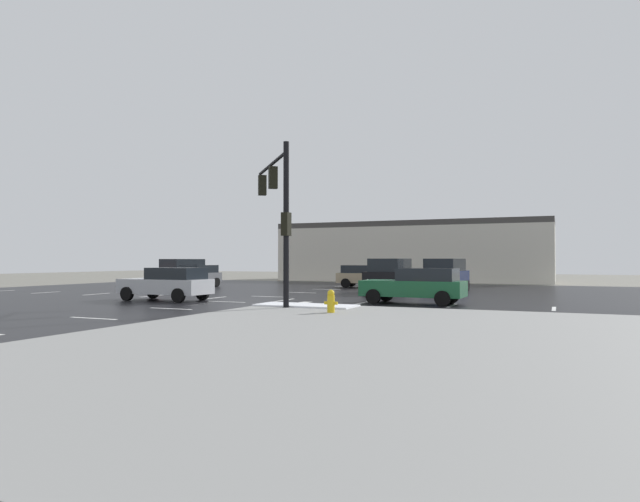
% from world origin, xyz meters
% --- Properties ---
extents(ground_plane, '(120.00, 120.00, 0.00)m').
position_xyz_m(ground_plane, '(0.00, 0.00, 0.00)').
color(ground_plane, slate).
extents(road_asphalt, '(44.00, 44.00, 0.02)m').
position_xyz_m(road_asphalt, '(0.00, 0.00, 0.01)').
color(road_asphalt, black).
rests_on(road_asphalt, ground_plane).
extents(sidewalk_corner, '(18.00, 18.00, 0.14)m').
position_xyz_m(sidewalk_corner, '(12.00, -12.00, 0.07)').
color(sidewalk_corner, gray).
rests_on(sidewalk_corner, ground_plane).
extents(snow_strip_curbside, '(4.00, 1.60, 0.06)m').
position_xyz_m(snow_strip_curbside, '(5.00, -4.00, 0.17)').
color(snow_strip_curbside, white).
rests_on(snow_strip_curbside, sidewalk_corner).
extents(lane_markings, '(36.15, 36.15, 0.01)m').
position_xyz_m(lane_markings, '(1.20, -1.38, 0.02)').
color(lane_markings, silver).
rests_on(lane_markings, road_asphalt).
extents(traffic_signal_mast, '(3.80, 4.56, 6.39)m').
position_xyz_m(traffic_signal_mast, '(3.58, -3.70, 4.40)').
color(traffic_signal_mast, black).
rests_on(traffic_signal_mast, sidewalk_corner).
extents(fire_hydrant, '(0.48, 0.26, 0.79)m').
position_xyz_m(fire_hydrant, '(6.94, -6.13, 0.54)').
color(fire_hydrant, gold).
rests_on(fire_hydrant, sidewalk_corner).
extents(strip_building_background, '(24.91, 8.00, 5.52)m').
position_xyz_m(strip_building_background, '(1.42, 28.10, 2.76)').
color(strip_building_background, beige).
rests_on(strip_building_background, ground_plane).
extents(suv_black, '(2.22, 4.86, 2.03)m').
position_xyz_m(suv_black, '(4.97, 7.95, 1.09)').
color(suv_black, black).
rests_on(suv_black, road_asphalt).
extents(sedan_silver, '(4.57, 2.10, 1.58)m').
position_xyz_m(sedan_silver, '(-3.02, -2.42, 0.85)').
color(sedan_silver, '#B7BABF').
rests_on(sedan_silver, road_asphalt).
extents(sedan_grey, '(2.15, 4.59, 1.58)m').
position_xyz_m(sedan_grey, '(-9.76, 8.90, 0.85)').
color(sedan_grey, slate).
rests_on(sedan_grey, road_asphalt).
extents(sedan_green, '(4.59, 2.14, 1.58)m').
position_xyz_m(sedan_green, '(8.39, 0.36, 0.85)').
color(sedan_green, '#195933').
rests_on(sedan_green, road_asphalt).
extents(suv_red, '(2.46, 4.95, 2.03)m').
position_xyz_m(suv_red, '(-13.27, 12.10, 1.09)').
color(suv_red, '#B21919').
rests_on(suv_red, road_asphalt).
extents(suv_navy, '(2.41, 4.93, 2.03)m').
position_xyz_m(suv_navy, '(7.75, 10.41, 1.09)').
color(suv_navy, '#141E47').
rests_on(suv_navy, road_asphalt).
extents(sedan_tan, '(4.68, 2.45, 1.58)m').
position_xyz_m(sedan_tan, '(1.67, 13.50, 0.85)').
color(sedan_tan, tan).
rests_on(sedan_tan, road_asphalt).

